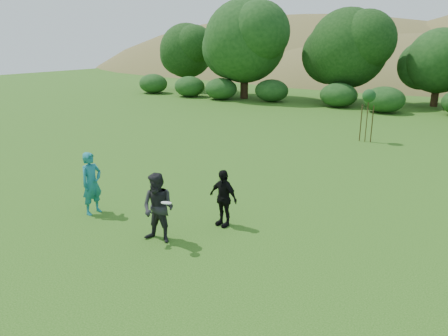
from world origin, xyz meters
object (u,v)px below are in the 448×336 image
Objects in this scene: player_grey at (158,208)px; sapling at (369,97)px; player_black at (223,198)px; player_teal at (92,183)px.

sapling is (1.42, 15.49, 1.44)m from player_grey.
player_grey is 0.69× the size of sapling.
sapling is at bearing 75.72° from player_grey.
player_grey is 2.07m from player_black.
sapling reaches higher than player_black.
player_grey is 1.13× the size of player_black.
player_grey is at bearing -95.34° from player_teal.
player_teal reaches higher than player_black.
player_black is at bearing -67.79° from player_teal.
sapling reaches higher than player_teal.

